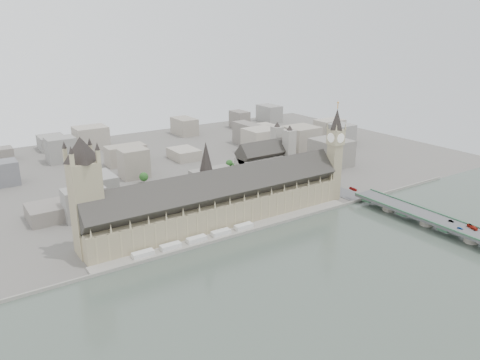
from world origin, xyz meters
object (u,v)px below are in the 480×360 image
westminster_abbey (265,163)px  car_approach (337,180)px  victoria_tower (85,191)px  red_bus_south (472,227)px  elizabeth_tower (335,148)px  car_blue (460,228)px  westminster_bridge (420,218)px  red_bus_north (353,189)px  car_silver (451,221)px  palace_of_westminster (219,201)px

westminster_abbey → car_approach: westminster_abbey is taller
victoria_tower → red_bus_south: victoria_tower is taller
elizabeth_tower → car_blue: size_ratio=22.30×
westminster_bridge → westminster_abbey: 190.56m
westminster_bridge → car_approach: 115.74m
victoria_tower → red_bus_north: bearing=-6.4°
elizabeth_tower → car_approach: 58.26m
red_bus_north → car_silver: bearing=-78.8°
victoria_tower → westminster_bridge: bearing=-21.8°
victoria_tower → red_bus_south: size_ratio=9.07×
victoria_tower → car_approach: 291.13m
elizabeth_tower → victoria_tower: bearing=176.0°
victoria_tower → car_approach: (287.74, 2.04, -44.27)m
westminster_bridge → car_silver: car_silver is taller
elizabeth_tower → red_bus_north: 51.60m
car_silver → red_bus_south: bearing=-93.6°
westminster_bridge → red_bus_south: (6.02, -48.48, 6.66)m
elizabeth_tower → victoria_tower: (-260.00, 18.00, -2.88)m
westminster_bridge → red_bus_north: (-5.72, 82.30, 6.55)m
red_bus_south → car_blue: red_bus_south is taller
westminster_bridge → red_bus_south: size_ratio=29.48×
elizabeth_tower → car_approach: bearing=35.8°
palace_of_westminster → westminster_bridge: 195.05m
westminster_abbey → car_approach: 87.69m
palace_of_westminster → elizabeth_tower: size_ratio=2.47×
victoria_tower → car_blue: victoria_tower is taller
victoria_tower → car_silver: (288.42, -142.53, -44.16)m
red_bus_south → car_approach: size_ratio=2.35×
red_bus_north → red_bus_south: size_ratio=0.93×
westminster_abbey → car_approach: bearing=-50.7°
elizabeth_tower → car_approach: size_ratio=22.86×
elizabeth_tower → car_silver: size_ratio=22.41×
victoria_tower → car_blue: size_ratio=20.74×
red_bus_north → red_bus_south: 131.31m
victoria_tower → westminster_abbey: size_ratio=1.47×
red_bus_south → car_approach: 164.04m
palace_of_westminster → car_silver: bearing=-39.3°
red_bus_north → car_approach: 34.57m
palace_of_westminster → car_blue: 218.64m
westminster_bridge → car_approach: (3.74, 115.54, 5.81)m
car_approach → car_silver: bearing=-74.7°
palace_of_westminster → victoria_tower: bearing=177.0°
red_bus_south → car_approach: red_bus_south is taller
red_bus_south → car_approach: bearing=109.7°
westminster_abbey → red_bus_north: 110.80m
elizabeth_tower → westminster_abbey: (-27.08, 87.00, -33.01)m
car_blue → car_silver: car_blue is taller
westminster_abbey → car_approach: (54.82, -66.96, -14.15)m
palace_of_westminster → red_bus_south: 229.32m
elizabeth_tower → car_approach: elizabeth_tower is taller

